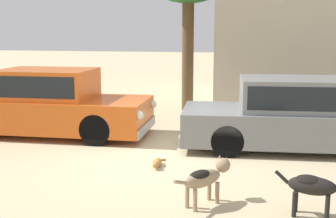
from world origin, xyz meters
name	(u,v)px	position (x,y,z in m)	size (l,w,h in m)	color
ground_plane	(156,156)	(0.00, 0.00, 0.00)	(80.00, 80.00, 0.00)	#CCB78E
parked_sedan_nearest	(49,103)	(-2.81, 1.27, 0.74)	(4.73, 1.85, 1.52)	#D15619
parked_sedan_second	(294,114)	(2.62, 1.10, 0.71)	(4.74, 2.04, 1.45)	slate
stray_dog_spotted	(315,186)	(2.62, -2.26, 0.43)	(0.99, 0.34, 0.64)	black
stray_dog_tan	(206,176)	(1.21, -2.11, 0.40)	(0.75, 0.90, 0.64)	#997F60
stray_cat	(157,163)	(0.16, -0.61, 0.07)	(0.21, 0.65, 0.16)	#B77F3D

